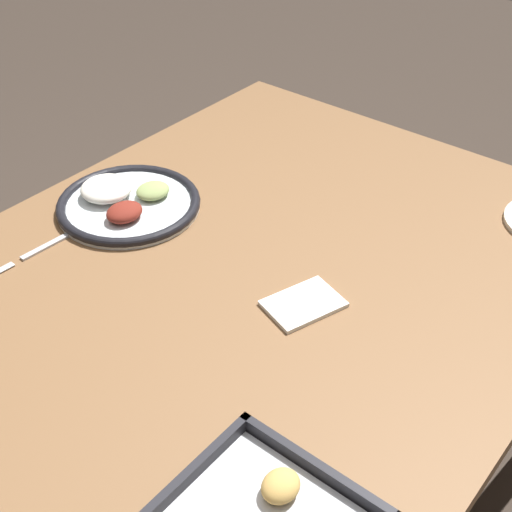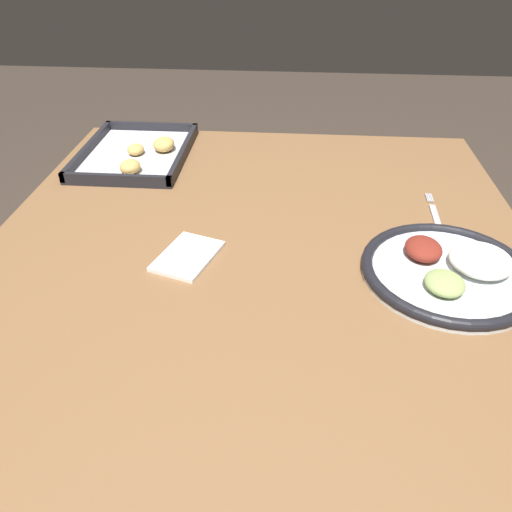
# 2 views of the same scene
# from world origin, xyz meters

# --- Properties ---
(ground_plane) EXTENTS (8.00, 8.00, 0.00)m
(ground_plane) POSITION_xyz_m (0.00, 0.00, 0.00)
(ground_plane) COLOR #382D26
(dining_table) EXTENTS (1.29, 1.03, 0.72)m
(dining_table) POSITION_xyz_m (0.00, 0.00, 0.64)
(dining_table) COLOR brown
(dining_table) RESTS_ON ground_plane
(dinner_plate) EXTENTS (0.29, 0.29, 0.05)m
(dinner_plate) POSITION_xyz_m (0.01, -0.33, 0.74)
(dinner_plate) COLOR silver
(dinner_plate) RESTS_ON dining_table
(fork) EXTENTS (0.22, 0.03, 0.00)m
(fork) POSITION_xyz_m (0.18, -0.35, 0.73)
(fork) COLOR #B2B2B7
(fork) RESTS_ON dining_table
(napkin) EXTENTS (0.15, 0.12, 0.01)m
(napkin) POSITION_xyz_m (0.03, 0.13, 0.73)
(napkin) COLOR white
(napkin) RESTS_ON dining_table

